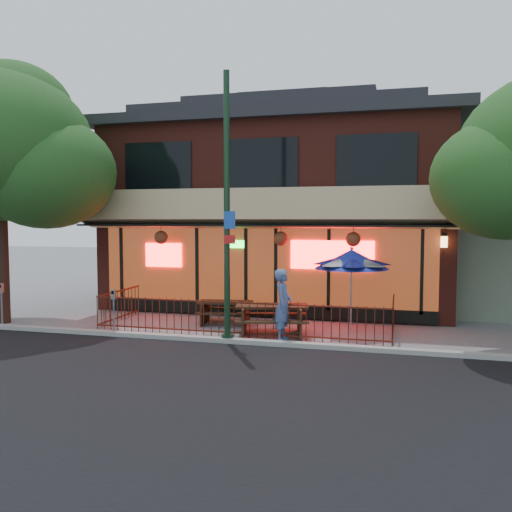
# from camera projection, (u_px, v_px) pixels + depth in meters

# --- Properties ---
(ground) EXTENTS (80.00, 80.00, 0.00)m
(ground) POSITION_uv_depth(u_px,v_px,m) (232.00, 338.00, 14.62)
(ground) COLOR gray
(ground) RESTS_ON ground
(asphalt_street) EXTENTS (80.00, 11.00, 0.00)m
(asphalt_street) POSITION_uv_depth(u_px,v_px,m) (122.00, 417.00, 8.83)
(asphalt_street) COLOR black
(asphalt_street) RESTS_ON ground
(curb) EXTENTS (80.00, 0.25, 0.12)m
(curb) POSITION_uv_depth(u_px,v_px,m) (226.00, 340.00, 14.13)
(curb) COLOR #999993
(curb) RESTS_ON ground
(restaurant_building) EXTENTS (12.96, 9.49, 8.05)m
(restaurant_building) POSITION_uv_depth(u_px,v_px,m) (286.00, 196.00, 21.19)
(restaurant_building) COLOR maroon
(restaurant_building) RESTS_ON ground
(patio_fence) EXTENTS (8.44, 2.62, 1.00)m
(patio_fence) POSITION_uv_depth(u_px,v_px,m) (237.00, 312.00, 15.06)
(patio_fence) COLOR #511C11
(patio_fence) RESTS_ON ground
(street_light) EXTENTS (0.43, 0.32, 7.00)m
(street_light) POSITION_uv_depth(u_px,v_px,m) (227.00, 222.00, 14.01)
(street_light) COLOR #15311D
(street_light) RESTS_ON ground
(street_tree_left) EXTENTS (5.60, 5.60, 8.05)m
(street_tree_left) POSITION_uv_depth(u_px,v_px,m) (2.00, 139.00, 16.51)
(street_tree_left) COLOR #312218
(street_tree_left) RESTS_ON ground
(picnic_table_left) EXTENTS (1.81, 1.48, 0.70)m
(picnic_table_left) POSITION_uv_depth(u_px,v_px,m) (225.00, 309.00, 16.60)
(picnic_table_left) COLOR #372114
(picnic_table_left) RESTS_ON ground
(picnic_table_right) EXTENTS (2.28, 1.93, 0.85)m
(picnic_table_right) POSITION_uv_depth(u_px,v_px,m) (272.00, 315.00, 15.01)
(picnic_table_right) COLOR #392314
(picnic_table_right) RESTS_ON ground
(patio_umbrella) EXTENTS (2.13, 2.13, 2.43)m
(patio_umbrella) POSITION_uv_depth(u_px,v_px,m) (352.00, 259.00, 15.54)
(patio_umbrella) COLOR gray
(patio_umbrella) RESTS_ON ground
(pedestrian) EXTENTS (0.46, 0.70, 1.91)m
(pedestrian) POSITION_uv_depth(u_px,v_px,m) (283.00, 305.00, 14.29)
(pedestrian) COLOR #4C6499
(pedestrian) RESTS_ON ground
(parking_meter_near) EXTENTS (0.12, 0.11, 1.28)m
(parking_meter_near) POSITION_uv_depth(u_px,v_px,m) (114.00, 304.00, 14.93)
(parking_meter_near) COLOR gray
(parking_meter_near) RESTS_ON ground
(parking_meter_far) EXTENTS (0.12, 0.10, 1.33)m
(parking_meter_far) POSITION_uv_depth(u_px,v_px,m) (1.00, 298.00, 15.97)
(parking_meter_far) COLOR gray
(parking_meter_far) RESTS_ON ground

